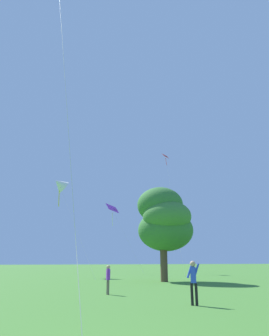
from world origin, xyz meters
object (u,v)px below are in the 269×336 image
at_px(kite_purple_streamer, 113,211).
at_px(person_far_back, 193,278).
at_px(kite_red_high, 167,163).
at_px(person_near_tree, 108,277).
at_px(kite_white_distant, 60,184).
at_px(kite_blue_delta, 153,192).
at_px(tree_left_oak, 164,220).

relative_size(kite_purple_streamer, person_far_back, 6.04).
xyz_separation_m(kite_red_high, person_far_back, (-14.90, -29.37, -15.45)).
xyz_separation_m(person_near_tree, person_far_back, (1.94, -5.61, 0.13)).
height_order(kite_purple_streamer, kite_white_distant, kite_white_distant).
xyz_separation_m(kite_red_high, kite_blue_delta, (0.13, 5.17, -3.58)).
xyz_separation_m(kite_blue_delta, tree_left_oak, (-8.60, -19.94, -7.41)).
bearing_deg(person_far_back, person_near_tree, 109.06).
height_order(kite_blue_delta, tree_left_oak, kite_blue_delta).
height_order(kite_red_high, person_far_back, kite_red_high).
height_order(kite_red_high, tree_left_oak, kite_red_high).
height_order(kite_purple_streamer, person_far_back, kite_purple_streamer).
height_order(kite_white_distant, person_near_tree, kite_white_distant).
height_order(kite_red_high, kite_white_distant, kite_red_high).
height_order(kite_white_distant, person_far_back, kite_white_distant).
bearing_deg(kite_blue_delta, kite_purple_streamer, 172.85).
bearing_deg(person_far_back, tree_left_oak, 66.26).
height_order(person_near_tree, tree_left_oak, tree_left_oak).
height_order(kite_blue_delta, person_near_tree, kite_blue_delta).
bearing_deg(person_far_back, kite_purple_streamer, 76.89).
bearing_deg(tree_left_oak, kite_purple_streamer, 85.01).
distance_m(kite_purple_streamer, tree_left_oak, 21.22).
bearing_deg(kite_purple_streamer, tree_left_oak, -94.99).
relative_size(kite_red_high, kite_blue_delta, 1.32).
bearing_deg(kite_purple_streamer, kite_blue_delta, -7.15).
height_order(kite_white_distant, tree_left_oak, kite_white_distant).
relative_size(person_near_tree, person_far_back, 0.87).
xyz_separation_m(kite_white_distant, person_near_tree, (-0.75, -24.15, -10.77)).
distance_m(kite_red_high, person_near_tree, 33.03).
relative_size(kite_purple_streamer, kite_white_distant, 0.83).
bearing_deg(tree_left_oak, kite_red_high, 60.14).
relative_size(kite_blue_delta, person_far_back, 7.80).
height_order(kite_red_high, kite_blue_delta, kite_red_high).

